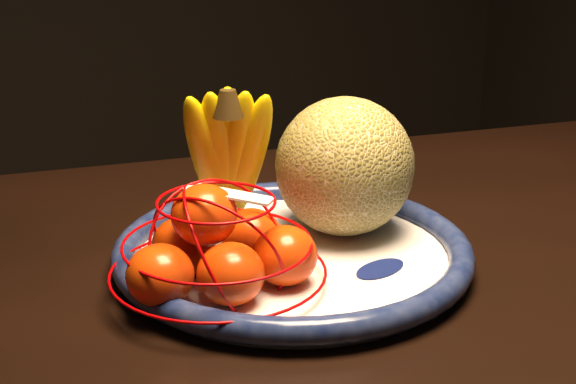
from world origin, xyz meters
name	(u,v)px	position (x,y,z in m)	size (l,w,h in m)	color
fruit_bowl	(293,254)	(0.12, 0.12, 0.74)	(0.33, 0.33, 0.03)	white
cantaloupe	(345,166)	(0.19, 0.15, 0.81)	(0.13, 0.13, 0.13)	olive
banana_bunch	(228,153)	(0.09, 0.19, 0.82)	(0.10, 0.11, 0.16)	#E8C200
mandarin_bag	(219,250)	(0.04, 0.09, 0.77)	(0.22, 0.22, 0.12)	#F53C00
price_tag	(230,194)	(0.05, 0.10, 0.82)	(0.07, 0.03, 0.00)	white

